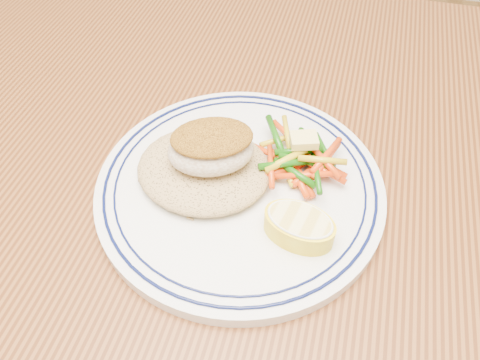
% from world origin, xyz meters
% --- Properties ---
extents(dining_table, '(1.50, 0.90, 0.75)m').
position_xyz_m(dining_table, '(0.00, 0.00, 0.65)').
color(dining_table, '#4D260F').
rests_on(dining_table, ground).
extents(plate, '(0.30, 0.30, 0.02)m').
position_xyz_m(plate, '(0.03, -0.02, 0.76)').
color(plate, white).
rests_on(plate, dining_table).
extents(rice_pilaf, '(0.14, 0.12, 0.03)m').
position_xyz_m(rice_pilaf, '(-0.01, -0.01, 0.78)').
color(rice_pilaf, '#A28451').
rests_on(rice_pilaf, plate).
extents(fish_fillet, '(0.10, 0.09, 0.04)m').
position_xyz_m(fish_fillet, '(0.00, -0.01, 0.81)').
color(fish_fillet, beige).
rests_on(fish_fillet, rice_pilaf).
extents(vegetable_pile, '(0.11, 0.10, 0.03)m').
position_xyz_m(vegetable_pile, '(0.09, 0.02, 0.78)').
color(vegetable_pile, '#16530A').
rests_on(vegetable_pile, plate).
extents(butter_pat, '(0.03, 0.03, 0.01)m').
position_xyz_m(butter_pat, '(0.09, 0.03, 0.80)').
color(butter_pat, '#F6E178').
rests_on(butter_pat, vegetable_pile).
extents(lemon_wedge, '(0.08, 0.07, 0.03)m').
position_xyz_m(lemon_wedge, '(0.10, -0.06, 0.78)').
color(lemon_wedge, yellow).
rests_on(lemon_wedge, plate).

